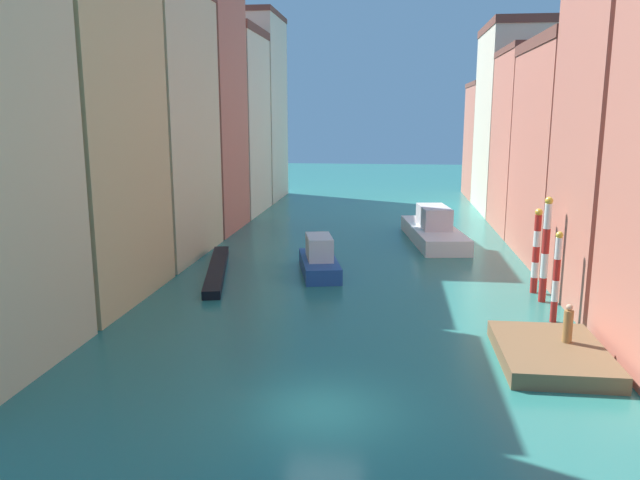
{
  "coord_description": "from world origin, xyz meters",
  "views": [
    {
      "loc": [
        2.01,
        -17.92,
        9.19
      ],
      "look_at": [
        -2.43,
        19.72,
        1.5
      ],
      "focal_mm": 34.59,
      "sensor_mm": 36.0,
      "label": 1
    }
  ],
  "objects_px": {
    "mooring_pole_2": "(536,250)",
    "motorboat_0": "(319,260)",
    "mooring_pole_0": "(556,276)",
    "person_on_dock": "(568,325)",
    "waterfront_dock": "(551,354)",
    "gondola_black": "(217,269)",
    "mooring_pole_1": "(545,249)",
    "vaporetto_white": "(433,230)"
  },
  "relations": [
    {
      "from": "mooring_pole_2",
      "to": "motorboat_0",
      "type": "distance_m",
      "value": 12.12
    },
    {
      "from": "mooring_pole_0",
      "to": "person_on_dock",
      "type": "bearing_deg",
      "value": -97.57
    },
    {
      "from": "waterfront_dock",
      "to": "mooring_pole_2",
      "type": "relative_size",
      "value": 1.23
    },
    {
      "from": "motorboat_0",
      "to": "mooring_pole_2",
      "type": "bearing_deg",
      "value": -13.13
    },
    {
      "from": "gondola_black",
      "to": "person_on_dock",
      "type": "bearing_deg",
      "value": -32.87
    },
    {
      "from": "waterfront_dock",
      "to": "person_on_dock",
      "type": "xyz_separation_m",
      "value": [
        0.68,
        0.49,
        1.02
      ]
    },
    {
      "from": "mooring_pole_1",
      "to": "gondola_black",
      "type": "height_order",
      "value": "mooring_pole_1"
    },
    {
      "from": "person_on_dock",
      "to": "mooring_pole_2",
      "type": "xyz_separation_m",
      "value": [
        0.72,
        9.03,
        0.97
      ]
    },
    {
      "from": "mooring_pole_1",
      "to": "motorboat_0",
      "type": "xyz_separation_m",
      "value": [
        -11.78,
        4.35,
        -1.89
      ]
    },
    {
      "from": "mooring_pole_0",
      "to": "mooring_pole_1",
      "type": "relative_size",
      "value": 0.79
    },
    {
      "from": "mooring_pole_2",
      "to": "gondola_black",
      "type": "relative_size",
      "value": 0.41
    },
    {
      "from": "mooring_pole_0",
      "to": "mooring_pole_2",
      "type": "height_order",
      "value": "mooring_pole_2"
    },
    {
      "from": "person_on_dock",
      "to": "vaporetto_white",
      "type": "distance_m",
      "value": 22.34
    },
    {
      "from": "vaporetto_white",
      "to": "motorboat_0",
      "type": "relative_size",
      "value": 1.8
    },
    {
      "from": "person_on_dock",
      "to": "motorboat_0",
      "type": "height_order",
      "value": "motorboat_0"
    },
    {
      "from": "mooring_pole_0",
      "to": "mooring_pole_1",
      "type": "distance_m",
      "value": 3.2
    },
    {
      "from": "waterfront_dock",
      "to": "gondola_black",
      "type": "xyz_separation_m",
      "value": [
        -16.32,
        11.47,
        -0.08
      ]
    },
    {
      "from": "mooring_pole_0",
      "to": "mooring_pole_2",
      "type": "relative_size",
      "value": 0.93
    },
    {
      "from": "mooring_pole_1",
      "to": "mooring_pole_2",
      "type": "relative_size",
      "value": 1.18
    },
    {
      "from": "mooring_pole_0",
      "to": "gondola_black",
      "type": "distance_m",
      "value": 18.9
    },
    {
      "from": "person_on_dock",
      "to": "vaporetto_white",
      "type": "relative_size",
      "value": 0.14
    },
    {
      "from": "motorboat_0",
      "to": "mooring_pole_1",
      "type": "bearing_deg",
      "value": -20.25
    },
    {
      "from": "mooring_pole_1",
      "to": "gondola_black",
      "type": "distance_m",
      "value": 18.31
    },
    {
      "from": "mooring_pole_0",
      "to": "motorboat_0",
      "type": "relative_size",
      "value": 0.68
    },
    {
      "from": "vaporetto_white",
      "to": "mooring_pole_2",
      "type": "bearing_deg",
      "value": -71.16
    },
    {
      "from": "gondola_black",
      "to": "mooring_pole_0",
      "type": "bearing_deg",
      "value": -20.91
    },
    {
      "from": "person_on_dock",
      "to": "mooring_pole_2",
      "type": "distance_m",
      "value": 9.11
    },
    {
      "from": "vaporetto_white",
      "to": "motorboat_0",
      "type": "xyz_separation_m",
      "value": [
        -7.28,
        -10.26,
        -0.04
      ]
    },
    {
      "from": "mooring_pole_1",
      "to": "motorboat_0",
      "type": "bearing_deg",
      "value": 159.75
    },
    {
      "from": "vaporetto_white",
      "to": "gondola_black",
      "type": "relative_size",
      "value": 1.02
    },
    {
      "from": "vaporetto_white",
      "to": "gondola_black",
      "type": "height_order",
      "value": "vaporetto_white"
    },
    {
      "from": "person_on_dock",
      "to": "mooring_pole_0",
      "type": "relative_size",
      "value": 0.37
    },
    {
      "from": "mooring_pole_2",
      "to": "waterfront_dock",
      "type": "bearing_deg",
      "value": -98.38
    },
    {
      "from": "mooring_pole_0",
      "to": "gondola_black",
      "type": "xyz_separation_m",
      "value": [
        -17.57,
        6.71,
        -1.9
      ]
    },
    {
      "from": "mooring_pole_1",
      "to": "mooring_pole_2",
      "type": "distance_m",
      "value": 1.67
    },
    {
      "from": "person_on_dock",
      "to": "gondola_black",
      "type": "xyz_separation_m",
      "value": [
        -17.0,
        10.99,
        -1.09
      ]
    },
    {
      "from": "mooring_pole_1",
      "to": "vaporetto_white",
      "type": "xyz_separation_m",
      "value": [
        -4.5,
        14.61,
        -1.84
      ]
    },
    {
      "from": "waterfront_dock",
      "to": "person_on_dock",
      "type": "bearing_deg",
      "value": 35.57
    },
    {
      "from": "mooring_pole_0",
      "to": "gondola_black",
      "type": "height_order",
      "value": "mooring_pole_0"
    },
    {
      "from": "motorboat_0",
      "to": "vaporetto_white",
      "type": "bearing_deg",
      "value": 54.63
    },
    {
      "from": "mooring_pole_0",
      "to": "mooring_pole_1",
      "type": "bearing_deg",
      "value": 86.03
    },
    {
      "from": "person_on_dock",
      "to": "vaporetto_white",
      "type": "bearing_deg",
      "value": 99.57
    }
  ]
}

